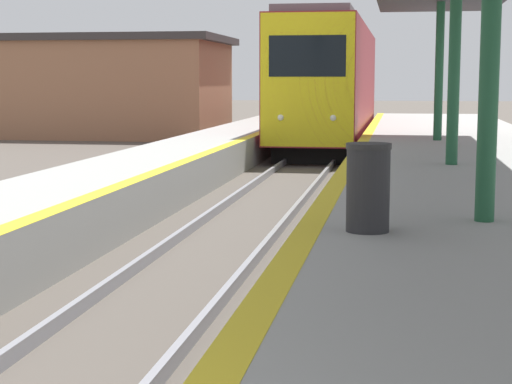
% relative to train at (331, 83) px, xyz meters
% --- Properties ---
extents(train, '(2.71, 17.02, 4.62)m').
position_rel_train_xyz_m(train, '(0.00, 0.00, 0.00)').
color(train, black).
rests_on(train, ground).
extents(trash_bin, '(0.49, 0.49, 0.95)m').
position_rel_train_xyz_m(trash_bin, '(2.30, -23.29, -1.01)').
color(trash_bin, '#262628').
rests_on(trash_bin, platform_right).
extents(station_building, '(13.69, 6.95, 4.35)m').
position_rel_train_xyz_m(station_building, '(-11.75, 3.82, -0.16)').
color(station_building, '#9E6B4C').
rests_on(station_building, ground).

